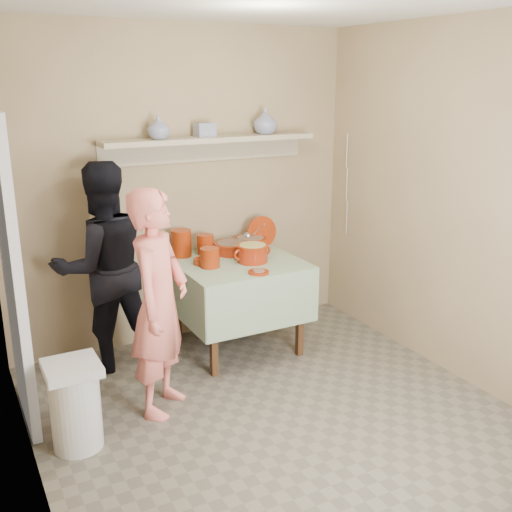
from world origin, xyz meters
TOP-DOWN VIEW (x-y plane):
  - ground at (0.00, 0.00)m, footprint 3.50×3.50m
  - tile_panel at (-1.46, 0.95)m, footprint 0.06×0.70m
  - plate_stack_a at (-0.10, 1.60)m, footprint 0.17×0.17m
  - plate_stack_b at (0.10, 1.56)m, footprint 0.14×0.14m
  - bowl_stack at (-0.01, 1.21)m, footprint 0.15×0.15m
  - empty_bowl at (-0.03, 1.31)m, footprint 0.15×0.15m
  - propped_lid at (0.65, 1.58)m, footprint 0.28×0.05m
  - vase_right at (0.70, 1.62)m, footprint 0.23×0.23m
  - vase_left at (-0.24, 1.61)m, footprint 0.24×0.24m
  - ceramic_box at (0.15, 1.64)m, footprint 0.16×0.12m
  - person_cook at (-0.62, 0.65)m, footprint 0.64×0.66m
  - person_helper at (-0.78, 1.47)m, footprint 0.82×0.66m
  - room_shell at (0.00, 0.00)m, footprint 3.04×3.54m
  - serving_table at (0.25, 1.28)m, footprint 0.97×0.97m
  - cazuela_meat_a at (0.30, 1.47)m, footprint 0.30×0.30m
  - cazuela_meat_b at (0.52, 1.54)m, footprint 0.28×0.28m
  - ladle at (0.50, 1.56)m, footprint 0.08×0.26m
  - cazuela_rice at (0.35, 1.18)m, footprint 0.33×0.25m
  - front_plate at (0.25, 0.90)m, footprint 0.16×0.16m
  - wall_shelf at (0.20, 1.65)m, footprint 1.80×0.25m
  - trash_bin at (-1.24, 0.46)m, footprint 0.32×0.32m
  - electrical_cord at (1.47, 1.48)m, footprint 0.01×0.05m

SIDE VIEW (x-z plane):
  - ground at x=0.00m, z-range 0.00..0.00m
  - trash_bin at x=-1.24m, z-range 0.00..0.56m
  - serving_table at x=0.25m, z-range 0.26..1.02m
  - person_cook at x=-0.62m, z-range 0.00..1.52m
  - front_plate at x=0.25m, z-range 0.76..0.78m
  - empty_bowl at x=-0.03m, z-range 0.76..0.81m
  - person_helper at x=-0.78m, z-range 0.00..1.60m
  - cazuela_meat_a at x=0.30m, z-range 0.77..0.87m
  - cazuela_meat_b at x=0.52m, z-range 0.77..0.87m
  - bowl_stack at x=-0.01m, z-range 0.76..0.91m
  - plate_stack_b at x=0.10m, z-range 0.76..0.93m
  - cazuela_rice at x=0.35m, z-range 0.77..0.92m
  - ladle at x=0.50m, z-range 0.78..0.97m
  - plate_stack_a at x=-0.10m, z-range 0.76..0.98m
  - propped_lid at x=0.65m, z-range 0.74..1.02m
  - tile_panel at x=-1.46m, z-range 0.00..2.00m
  - electrical_cord at x=1.47m, z-range 0.80..1.70m
  - room_shell at x=0.00m, z-range 0.30..2.92m
  - wall_shelf at x=0.20m, z-range 1.57..1.78m
  - ceramic_box at x=0.15m, z-range 1.72..1.83m
  - vase_left at x=-0.24m, z-range 1.72..1.90m
  - vase_right at x=0.70m, z-range 1.72..1.93m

